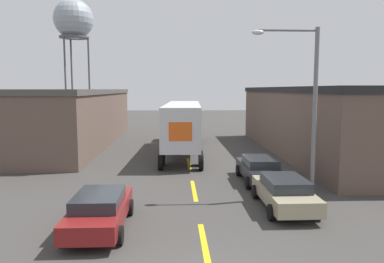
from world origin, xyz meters
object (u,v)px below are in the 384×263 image
at_px(parked_car_right_near, 284,192).
at_px(street_lamp, 307,98).
at_px(semi_truck, 183,122).
at_px(parked_car_left_near, 100,210).
at_px(water_tower, 74,20).
at_px(parked_car_right_mid, 259,169).

xyz_separation_m(parked_car_right_near, street_lamp, (1.45, 1.75, 3.83)).
bearing_deg(street_lamp, semi_truck, 112.59).
xyz_separation_m(parked_car_right_near, parked_car_left_near, (-7.22, -2.01, 0.00)).
bearing_deg(parked_car_right_near, water_tower, 113.58).
bearing_deg(parked_car_right_near, semi_truck, 104.89).
xyz_separation_m(semi_truck, street_lamp, (5.31, -12.76, 2.21)).
bearing_deg(semi_truck, parked_car_left_near, -98.84).
distance_m(semi_truck, water_tower, 39.39).
distance_m(parked_car_right_mid, water_tower, 49.99).
height_order(semi_truck, parked_car_left_near, semi_truck).
distance_m(parked_car_right_mid, parked_car_left_near, 9.75).
bearing_deg(street_lamp, water_tower, 115.87).
relative_size(parked_car_right_near, parked_car_right_mid, 1.00).
height_order(water_tower, street_lamp, water_tower).
bearing_deg(parked_car_right_near, parked_car_left_near, -164.48).
bearing_deg(parked_car_left_near, parked_car_right_near, 15.52).
relative_size(parked_car_right_mid, street_lamp, 0.60).
distance_m(parked_car_right_mid, street_lamp, 4.95).
height_order(parked_car_right_mid, street_lamp, street_lamp).
height_order(parked_car_right_mid, water_tower, water_tower).
distance_m(semi_truck, street_lamp, 13.99).
relative_size(parked_car_left_near, water_tower, 0.24).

